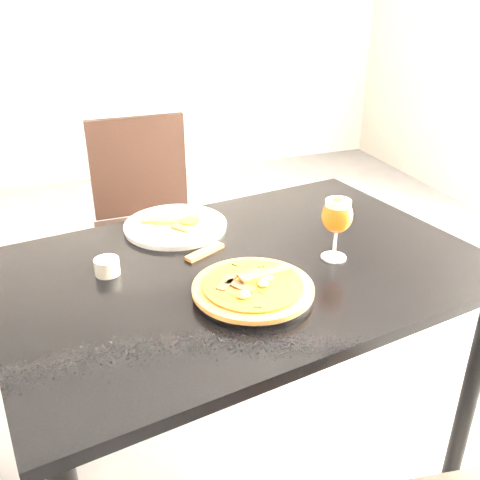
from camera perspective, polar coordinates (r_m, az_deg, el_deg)
name	(u,v)px	position (r m, az deg, el deg)	size (l,w,h in m)	color
dining_table	(243,294)	(1.40, 0.33, -5.77)	(1.31, 0.98, 0.75)	black
chair_far	(148,221)	(2.24, -9.75, 1.99)	(0.42, 0.42, 0.90)	black
plate_main	(254,289)	(1.24, 1.49, -5.22)	(0.27, 0.27, 0.01)	white
pizza	(253,287)	(1.21, 1.43, -5.00)	(0.28, 0.28, 0.03)	brown
plate_second	(176,226)	(1.55, -6.89, 1.50)	(0.29, 0.29, 0.02)	white
crust_scraps	(181,222)	(1.54, -6.36, 1.90)	(0.19, 0.13, 0.01)	brown
loose_crust	(205,252)	(1.41, -3.79, -1.27)	(0.12, 0.03, 0.01)	brown
sauce_cup	(107,266)	(1.34, -14.01, -2.69)	(0.06, 0.06, 0.04)	silver
beer_glass	(337,216)	(1.35, 10.32, 2.53)	(0.08, 0.08, 0.17)	silver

